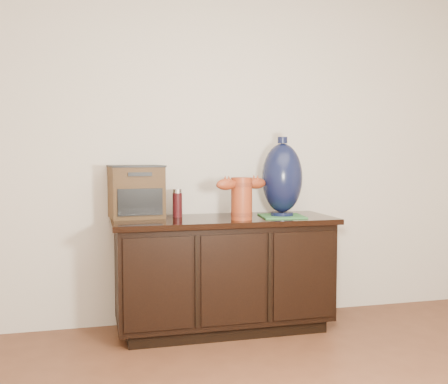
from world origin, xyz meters
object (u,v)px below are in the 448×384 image
object	(u,v)px
tv_radio	(136,192)
spray_can	(177,203)
sideboard	(224,273)
terracotta_vessel	(242,196)
lamp_base	(282,178)

from	to	relation	value
tv_radio	spray_can	xyz separation A→B (m)	(0.27, -0.03, -0.08)
sideboard	terracotta_vessel	size ratio (longest dim) A/B	3.85
terracotta_vessel	spray_can	xyz separation A→B (m)	(-0.38, 0.24, -0.06)
tv_radio	lamp_base	world-z (taller)	lamp_base
lamp_base	sideboard	bearing A→B (deg)	174.80
lamp_base	spray_can	world-z (taller)	lamp_base
terracotta_vessel	lamp_base	bearing A→B (deg)	-3.57
sideboard	tv_radio	size ratio (longest dim) A/B	3.93
sideboard	tv_radio	bearing A→B (deg)	165.57
sideboard	terracotta_vessel	xyz separation A→B (m)	(0.09, -0.13, 0.52)
spray_can	tv_radio	bearing A→B (deg)	173.01
sideboard	lamp_base	distance (m)	0.74
terracotta_vessel	lamp_base	world-z (taller)	lamp_base
tv_radio	lamp_base	size ratio (longest dim) A/B	0.71
tv_radio	lamp_base	xyz separation A→B (m)	(0.95, -0.18, 0.09)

